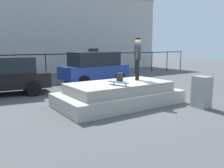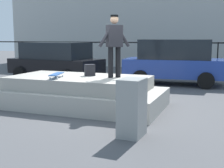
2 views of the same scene
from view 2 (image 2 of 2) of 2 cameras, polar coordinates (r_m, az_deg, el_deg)
name	(u,v)px [view 2 (image 2 of 2)]	position (r m, az deg, el deg)	size (l,w,h in m)	color
ground_plane	(101,107)	(8.58, -1.97, -4.35)	(60.00, 60.00, 0.00)	#4C4C4F
concrete_ledge	(79,93)	(8.72, -6.11, -1.61)	(4.69, 2.45, 0.85)	#ADA89E
skateboarder	(114,42)	(8.32, 0.45, 7.84)	(0.72, 0.71, 1.68)	black
skateboard	(57,74)	(8.40, -10.29, 1.79)	(0.40, 0.85, 0.12)	#264C8C
backpack	(90,70)	(8.78, -4.16, 2.60)	(0.28, 0.20, 0.33)	black
car_black_hatchback_near	(56,60)	(14.20, -10.41, 4.36)	(4.39, 2.54, 1.72)	black
car_blue_hatchback_mid	(175,61)	(12.96, 11.58, 4.19)	(4.19, 2.22, 1.86)	navy
utility_box	(132,108)	(6.00, 3.73, -4.42)	(0.44, 0.60, 1.14)	gray
fence_row	(160,53)	(15.69, 8.87, 5.81)	(24.06, 0.06, 1.73)	black
warehouse_building	(183,14)	(23.19, 13.00, 12.62)	(24.53, 7.59, 7.27)	#B2B2AD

